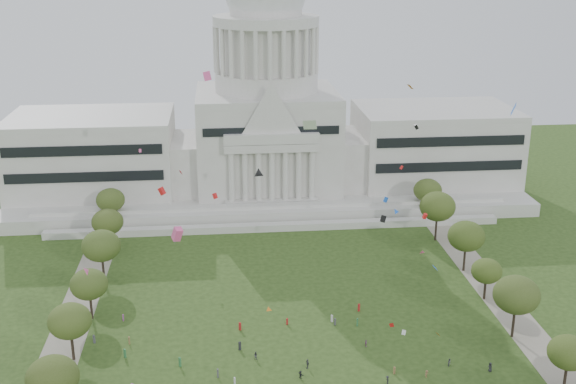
# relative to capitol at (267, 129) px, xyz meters

# --- Properties ---
(capitol) EXTENTS (160.00, 64.50, 91.30)m
(capitol) POSITION_rel_capitol_xyz_m (0.00, 0.00, 0.00)
(capitol) COLOR beige
(capitol) RESTS_ON ground
(path_left) EXTENTS (8.00, 160.00, 0.04)m
(path_left) POSITION_rel_capitol_xyz_m (-48.00, -83.59, -22.28)
(path_left) COLOR gray
(path_left) RESTS_ON ground
(path_right) EXTENTS (8.00, 160.00, 0.04)m
(path_right) POSITION_rel_capitol_xyz_m (48.00, -83.59, -22.28)
(path_right) COLOR gray
(path_right) RESTS_ON ground
(row_tree_l_1) EXTENTS (8.86, 8.86, 12.59)m
(row_tree_l_1) POSITION_rel_capitol_xyz_m (-44.07, -116.55, -13.34)
(row_tree_l_1) COLOR black
(row_tree_l_1) RESTS_ON ground
(row_tree_r_1) EXTENTS (7.58, 7.58, 10.78)m
(row_tree_r_1) POSITION_rel_capitol_xyz_m (46.22, -115.34, -14.64)
(row_tree_r_1) COLOR black
(row_tree_r_1) RESTS_ON ground
(row_tree_l_2) EXTENTS (8.42, 8.42, 11.97)m
(row_tree_l_2) POSITION_rel_capitol_xyz_m (-45.04, -96.29, -13.79)
(row_tree_l_2) COLOR black
(row_tree_l_2) RESTS_ON ground
(row_tree_r_2) EXTENTS (9.55, 9.55, 13.58)m
(row_tree_r_2) POSITION_rel_capitol_xyz_m (44.17, -96.15, -12.64)
(row_tree_r_2) COLOR black
(row_tree_r_2) RESTS_ON ground
(row_tree_l_3) EXTENTS (8.12, 8.12, 11.55)m
(row_tree_l_3) POSITION_rel_capitol_xyz_m (-44.09, -79.67, -14.09)
(row_tree_l_3) COLOR black
(row_tree_l_3) RESTS_ON ground
(row_tree_r_3) EXTENTS (7.01, 7.01, 9.98)m
(row_tree_r_3) POSITION_rel_capitol_xyz_m (44.40, -79.10, -15.21)
(row_tree_r_3) COLOR black
(row_tree_r_3) RESTS_ON ground
(row_tree_l_4) EXTENTS (9.29, 9.29, 13.21)m
(row_tree_l_4) POSITION_rel_capitol_xyz_m (-44.08, -61.17, -12.90)
(row_tree_l_4) COLOR black
(row_tree_l_4) RESTS_ON ground
(row_tree_r_4) EXTENTS (9.19, 9.19, 13.06)m
(row_tree_r_4) POSITION_rel_capitol_xyz_m (44.76, -63.55, -13.01)
(row_tree_r_4) COLOR black
(row_tree_r_4) RESTS_ON ground
(row_tree_l_5) EXTENTS (8.33, 8.33, 11.85)m
(row_tree_l_5) POSITION_rel_capitol_xyz_m (-45.22, -42.58, -13.88)
(row_tree_l_5) COLOR black
(row_tree_l_5) RESTS_ON ground
(row_tree_r_5) EXTENTS (9.82, 9.82, 13.96)m
(row_tree_r_5) POSITION_rel_capitol_xyz_m (43.49, -43.40, -12.37)
(row_tree_r_5) COLOR black
(row_tree_r_5) RESTS_ON ground
(row_tree_l_6) EXTENTS (8.19, 8.19, 11.64)m
(row_tree_l_6) POSITION_rel_capitol_xyz_m (-46.87, -24.45, -14.02)
(row_tree_l_6) COLOR black
(row_tree_l_6) RESTS_ON ground
(row_tree_r_6) EXTENTS (8.42, 8.42, 11.97)m
(row_tree_r_6) POSITION_rel_capitol_xyz_m (45.96, -25.46, -13.79)
(row_tree_r_6) COLOR black
(row_tree_r_6) RESTS_ON ground
(person_0) EXTENTS (0.96, 1.09, 1.87)m
(person_0) POSITION_rel_capitol_xyz_m (34.89, -108.30, -21.36)
(person_0) COLOR #26262B
(person_0) RESTS_ON ground
(person_2) EXTENTS (0.87, 0.92, 1.63)m
(person_2) POSITION_rel_capitol_xyz_m (27.76, -105.77, -21.48)
(person_2) COLOR #4C4C51
(person_2) RESTS_ON ground
(person_3) EXTENTS (0.65, 1.08, 1.59)m
(person_3) POSITION_rel_capitol_xyz_m (14.42, -110.42, -21.50)
(person_3) COLOR #26262B
(person_3) RESTS_ON ground
(person_4) EXTENTS (1.03, 1.31, 1.98)m
(person_4) POSITION_rel_capitol_xyz_m (0.29, -103.81, -21.31)
(person_4) COLOR #4C4C51
(person_4) RESTS_ON ground
(person_5) EXTENTS (1.37, 1.57, 1.63)m
(person_5) POSITION_rel_capitol_xyz_m (-1.41, -107.14, -21.48)
(person_5) COLOR #26262B
(person_5) RESTS_ON ground
(person_8) EXTENTS (0.96, 0.84, 1.69)m
(person_8) POSITION_rel_capitol_xyz_m (-9.44, -99.69, -21.45)
(person_8) COLOR #4C4C51
(person_8) RESTS_ON ground
(person_9) EXTENTS (1.09, 0.98, 1.52)m
(person_9) POSITION_rel_capitol_xyz_m (22.26, -109.16, -21.54)
(person_9) COLOR olive
(person_9) RESTS_ON ground
(person_10) EXTENTS (0.56, 0.92, 1.50)m
(person_10) POSITION_rel_capitol_xyz_m (13.10, -97.05, -21.55)
(person_10) COLOR #994C8C
(person_10) RESTS_ON ground
(distant_crowd) EXTENTS (59.00, 38.69, 1.93)m
(distant_crowd) POSITION_rel_capitol_xyz_m (-15.07, -100.72, -21.42)
(distant_crowd) COLOR #33723F
(distant_crowd) RESTS_ON ground
(kite_swarm) EXTENTS (91.38, 108.08, 53.09)m
(kite_swarm) POSITION_rel_capitol_xyz_m (2.47, -108.33, 8.83)
(kite_swarm) COLOR red
(kite_swarm) RESTS_ON ground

